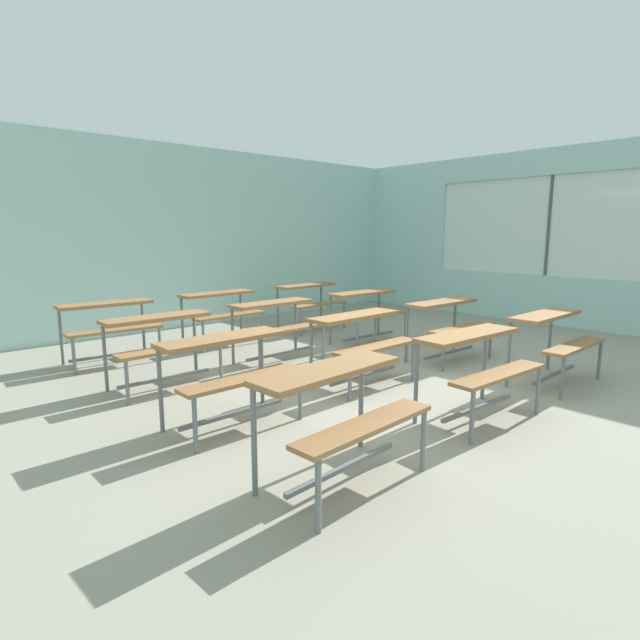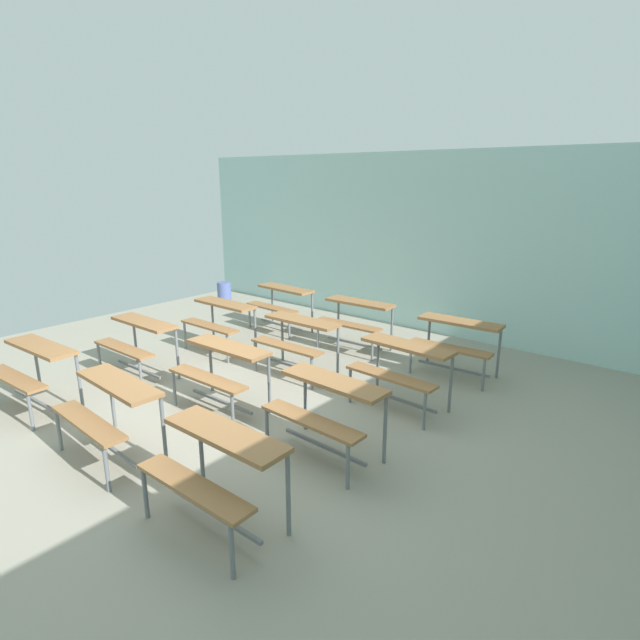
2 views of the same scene
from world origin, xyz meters
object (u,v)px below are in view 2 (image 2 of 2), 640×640
desk_bench_r0c0 (33,363)px  desk_bench_r0c2 (215,459)px  desk_bench_r1c0 (137,336)px  desk_bench_r1c2 (326,401)px  trash_bin (224,292)px  desk_bench_r2c2 (401,361)px  desk_bench_r2c0 (220,315)px  desk_bench_r2c1 (297,334)px  desk_bench_r3c2 (456,335)px  desk_bench_r3c1 (356,314)px  desk_bench_r3c0 (281,299)px  desk_bench_r1c1 (221,363)px  desk_bench_r0c1 (109,402)px

desk_bench_r0c0 → desk_bench_r0c2: 3.19m
desk_bench_r1c0 → desk_bench_r1c2: (3.19, 0.01, 0.00)m
desk_bench_r1c2 → trash_bin: bearing=150.0°
desk_bench_r1c0 → desk_bench_r2c2: bearing=23.0°
desk_bench_r1c0 → desk_bench_r2c0: 1.36m
desk_bench_r2c1 → desk_bench_r2c2: bearing=-1.8°
desk_bench_r0c0 → desk_bench_r2c0: (0.05, 2.66, 0.00)m
trash_bin → desk_bench_r3c2: bearing=-7.6°
desk_bench_r3c2 → trash_bin: bearing=169.7°
desk_bench_r2c2 → desk_bench_r0c0: bearing=-137.4°
desk_bench_r0c2 → desk_bench_r3c1: (-1.60, 4.03, 0.00)m
desk_bench_r2c0 → desk_bench_r1c0: bearing=-91.7°
desk_bench_r1c2 → desk_bench_r2c1: same height
desk_bench_r1c2 → desk_bench_r3c2: size_ratio=0.99×
desk_bench_r3c0 → desk_bench_r3c1: (1.58, -0.01, 0.00)m
desk_bench_r1c1 → desk_bench_r2c1: (-0.08, 1.36, 0.00)m
trash_bin → desk_bench_r0c0: bearing=-63.7°
desk_bench_r2c0 → trash_bin: desk_bench_r2c0 is taller
desk_bench_r1c1 → desk_bench_r3c0: 3.16m
desk_bench_r0c0 → desk_bench_r3c1: (1.59, 4.04, 0.00)m
desk_bench_r1c2 → desk_bench_r3c0: size_ratio=0.99×
desk_bench_r3c0 → desk_bench_r3c2: 3.25m
desk_bench_r3c0 → desk_bench_r2c1: bearing=-37.7°
desk_bench_r0c2 → desk_bench_r2c2: bearing=89.4°
desk_bench_r2c2 → trash_bin: 5.93m
desk_bench_r2c0 → desk_bench_r3c0: bearing=91.8°
desk_bench_r1c1 → desk_bench_r2c2: same height
trash_bin → desk_bench_r1c0: bearing=-55.7°
desk_bench_r1c1 → desk_bench_r3c1: same height
desk_bench_r1c2 → desk_bench_r2c2: bearing=91.8°
desk_bench_r1c1 → desk_bench_r2c2: size_ratio=0.99×
desk_bench_r1c1 → desk_bench_r1c2: same height
desk_bench_r1c2 → desk_bench_r3c1: 3.16m
desk_bench_r0c2 → desk_bench_r1c2: bearing=89.3°
trash_bin → desk_bench_r3c1: bearing=-10.2°
desk_bench_r1c1 → trash_bin: size_ratio=2.56×
desk_bench_r0c1 → desk_bench_r3c2: same height
desk_bench_r0c2 → desk_bench_r1c2: (0.00, 1.31, 0.00)m
desk_bench_r0c0 → desk_bench_r3c0: 4.05m
desk_bench_r0c0 → desk_bench_r1c2: bearing=19.5°
desk_bench_r0c1 → desk_bench_r3c0: bearing=115.2°
desk_bench_r3c1 → desk_bench_r0c2: bearing=-70.2°
desk_bench_r2c1 → desk_bench_r3c2: bearing=36.8°
desk_bench_r0c1 → desk_bench_r0c2: bearing=2.8°
desk_bench_r0c1 → trash_bin: desk_bench_r0c1 is taller
desk_bench_r1c0 → desk_bench_r3c0: (0.00, 2.74, 0.00)m
desk_bench_r3c1 → desk_bench_r0c1: bearing=-90.9°
desk_bench_r1c2 → desk_bench_r0c1: bearing=-137.8°
desk_bench_r3c2 → trash_bin: size_ratio=2.60×
desk_bench_r0c0 → desk_bench_r2c2: same height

